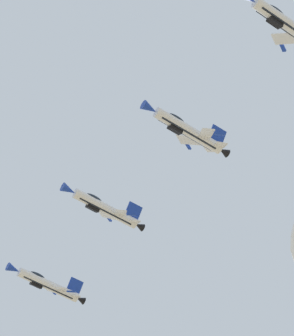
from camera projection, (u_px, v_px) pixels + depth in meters
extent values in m
cylinder|color=white|center=(288.00, 25.00, 101.13)|extent=(7.00, 11.45, 1.70)
cube|color=black|center=(288.00, 28.00, 100.96)|extent=(5.86, 9.61, 1.16)
ellipsoid|color=#192333|center=(275.00, 11.00, 100.44)|extent=(2.83, 3.55, 1.53)
cube|color=black|center=(275.00, 22.00, 100.09)|extent=(2.24, 2.59, 1.32)
cube|color=white|center=(286.00, 38.00, 103.96)|extent=(3.57, 1.95, 2.59)
cube|color=#1938A8|center=(283.00, 47.00, 106.17)|extent=(0.62, 1.60, 0.52)
cylinder|color=white|center=(188.00, 131.00, 110.71)|extent=(7.00, 11.45, 1.70)
cube|color=black|center=(187.00, 134.00, 110.56)|extent=(5.84, 9.60, 1.20)
cone|color=#1938A8|center=(150.00, 108.00, 108.23)|extent=(2.49, 2.85, 1.56)
cone|color=black|center=(224.00, 151.00, 113.05)|extent=(1.94, 2.04, 1.36)
ellipsoid|color=#192333|center=(176.00, 119.00, 110.00)|extent=(2.83, 3.55, 1.54)
cube|color=black|center=(175.00, 129.00, 109.70)|extent=(2.24, 2.59, 1.34)
cube|color=white|center=(206.00, 133.00, 108.98)|extent=(3.53, 3.92, 2.71)
cube|color=#1938A8|center=(220.00, 134.00, 107.52)|extent=(1.65, 1.40, 0.53)
cube|color=white|center=(189.00, 140.00, 113.57)|extent=(3.49, 1.95, 2.71)
cube|color=#1938A8|center=(188.00, 146.00, 115.80)|extent=(0.61, 1.60, 0.53)
cube|color=white|center=(220.00, 145.00, 111.13)|extent=(2.49, 2.51, 1.46)
cube|color=white|center=(210.00, 148.00, 113.82)|extent=(1.99, 1.86, 1.46)
cube|color=#1938A8|center=(217.00, 135.00, 112.96)|extent=(2.73, 3.11, 2.19)
cylinder|color=white|center=(106.00, 209.00, 121.71)|extent=(7.00, 11.45, 1.70)
cube|color=black|center=(104.00, 211.00, 121.58)|extent=(5.83, 9.59, 1.22)
cone|color=#1938A8|center=(69.00, 190.00, 119.24)|extent=(2.49, 2.85, 1.56)
cone|color=black|center=(139.00, 226.00, 124.05)|extent=(1.94, 2.04, 1.36)
ellipsoid|color=#192333|center=(94.00, 198.00, 120.99)|extent=(2.84, 3.55, 1.55)
cube|color=black|center=(93.00, 208.00, 120.73)|extent=(2.24, 2.59, 1.35)
cube|color=white|center=(120.00, 213.00, 119.96)|extent=(3.49, 3.86, 2.81)
cube|color=#1938A8|center=(131.00, 215.00, 118.48)|extent=(1.64, 1.39, 0.54)
cube|color=white|center=(108.00, 215.00, 124.61)|extent=(3.41, 1.95, 2.81)
cube|color=#1938A8|center=(109.00, 218.00, 126.86)|extent=(0.61, 1.60, 0.54)
cube|color=white|center=(135.00, 221.00, 122.12)|extent=(2.47, 2.48, 1.52)
cube|color=white|center=(127.00, 222.00, 124.84)|extent=(1.95, 1.86, 1.52)
cube|color=#1938A8|center=(133.00, 211.00, 123.92)|extent=(2.79, 3.13, 2.14)
cylinder|color=white|center=(48.00, 285.00, 132.27)|extent=(7.00, 11.45, 1.70)
cube|color=black|center=(47.00, 287.00, 132.12)|extent=(5.84, 9.60, 1.20)
cone|color=#1938A8|center=(13.00, 269.00, 129.79)|extent=(2.49, 2.85, 1.56)
cone|color=black|center=(80.00, 299.00, 134.61)|extent=(1.94, 2.04, 1.36)
ellipsoid|color=#192333|center=(37.00, 276.00, 131.56)|extent=(2.83, 3.55, 1.54)
cube|color=black|center=(36.00, 284.00, 131.26)|extent=(2.24, 2.59, 1.34)
cube|color=white|center=(61.00, 289.00, 130.54)|extent=(3.53, 3.92, 2.71)
cube|color=#1938A8|center=(71.00, 292.00, 129.08)|extent=(1.65, 1.40, 0.53)
cube|color=white|center=(52.00, 289.00, 135.13)|extent=(3.48, 1.95, 2.71)
cube|color=#1938A8|center=(53.00, 292.00, 137.37)|extent=(0.61, 1.60, 0.53)
cube|color=white|center=(76.00, 296.00, 132.69)|extent=(2.49, 2.51, 1.46)
cube|color=white|center=(70.00, 296.00, 135.38)|extent=(1.99, 1.86, 1.46)
cube|color=#1938A8|center=(75.00, 286.00, 134.52)|extent=(2.73, 3.11, 2.19)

